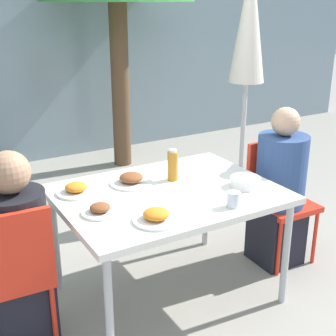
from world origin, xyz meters
TOP-DOWN VIEW (x-y plane):
  - ground_plane at (0.00, 0.00)m, footprint 24.00×24.00m
  - building_facade at (0.00, 3.23)m, footprint 10.00×0.20m
  - dining_table at (0.00, 0.00)m, footprint 1.31×0.99m
  - chair_left at (-0.96, -0.03)m, footprint 0.42×0.42m
  - person_left at (-0.90, 0.04)m, footprint 0.34×0.34m
  - chair_right at (0.96, 0.06)m, footprint 0.41×0.41m
  - person_right at (0.90, -0.02)m, footprint 0.35×0.35m
  - closed_umbrella at (1.35, 0.95)m, footprint 0.36×0.36m
  - plate_0 at (-0.49, 0.25)m, footprint 0.24×0.24m
  - plate_1 at (-0.26, -0.32)m, footprint 0.25×0.25m
  - plate_2 at (-0.48, -0.08)m, footprint 0.20×0.20m
  - plate_3 at (-0.14, 0.22)m, footprint 0.27×0.27m
  - bottle at (0.12, 0.15)m, footprint 0.07×0.07m
  - drinking_cup at (0.20, -0.38)m, footprint 0.07×0.07m
  - salad_bowl at (0.45, -0.18)m, footprint 0.19×0.19m

SIDE VIEW (x-z plane):
  - ground_plane at x=0.00m, z-range 0.00..0.00m
  - chair_left at x=-0.96m, z-range 0.08..0.95m
  - chair_right at x=0.96m, z-range 0.08..0.95m
  - person_left at x=-0.90m, z-range -0.03..1.10m
  - person_right at x=0.90m, z-range -0.04..1.12m
  - dining_table at x=0.00m, z-range 0.31..1.05m
  - plate_2 at x=-0.48m, z-range 0.73..0.79m
  - plate_0 at x=-0.49m, z-range 0.73..0.80m
  - plate_1 at x=-0.26m, z-range 0.73..0.80m
  - plate_3 at x=-0.14m, z-range 0.73..0.80m
  - salad_bowl at x=0.45m, z-range 0.74..0.80m
  - drinking_cup at x=0.20m, z-range 0.74..0.83m
  - bottle at x=0.12m, z-range 0.73..0.94m
  - building_facade at x=0.00m, z-range 0.00..3.00m
  - closed_umbrella at x=1.35m, z-range 0.46..2.65m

